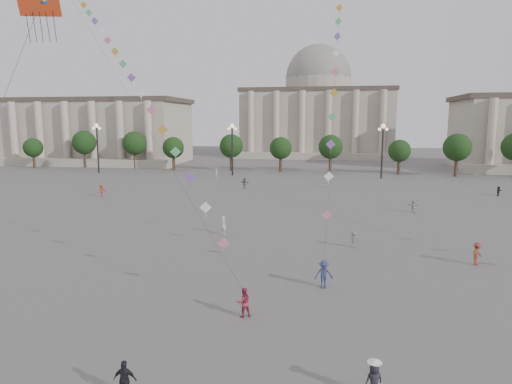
# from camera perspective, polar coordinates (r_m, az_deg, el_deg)

# --- Properties ---
(ground) EXTENTS (360.00, 360.00, 0.00)m
(ground) POSITION_cam_1_polar(r_m,az_deg,el_deg) (25.34, -4.82, -17.26)
(ground) COLOR #5D5957
(ground) RESTS_ON ground
(hall_west) EXTENTS (84.00, 26.22, 17.20)m
(hall_west) POSITION_cam_1_polar(r_m,az_deg,el_deg) (141.34, -25.29, 6.90)
(hall_west) COLOR #A29888
(hall_west) RESTS_ON ground
(hall_central) EXTENTS (48.30, 34.30, 35.50)m
(hall_central) POSITION_cam_1_polar(r_m,az_deg,el_deg) (151.36, 7.70, 9.93)
(hall_central) COLOR #A29888
(hall_central) RESTS_ON ground
(tree_row) EXTENTS (137.12, 5.12, 8.00)m
(tree_row) POSITION_cam_1_polar(r_m,az_deg,el_deg) (100.33, 6.47, 5.50)
(tree_row) COLOR #372B1B
(tree_row) RESTS_ON ground
(lamp_post_far_west) EXTENTS (2.00, 0.90, 10.65)m
(lamp_post_far_west) POSITION_cam_1_polar(r_m,az_deg,el_deg) (105.19, -19.24, 6.28)
(lamp_post_far_west) COLOR #262628
(lamp_post_far_west) RESTS_ON ground
(lamp_post_mid_west) EXTENTS (2.00, 0.90, 10.65)m
(lamp_post_mid_west) POSITION_cam_1_polar(r_m,az_deg,el_deg) (94.41, -2.99, 6.53)
(lamp_post_mid_west) COLOR #262628
(lamp_post_mid_west) RESTS_ON ground
(lamp_post_mid_east) EXTENTS (2.00, 0.90, 10.65)m
(lamp_post_mid_east) POSITION_cam_1_polar(r_m,az_deg,el_deg) (92.53, 15.55, 6.17)
(lamp_post_mid_east) COLOR #262628
(lamp_post_mid_east) RESTS_ON ground
(person_crowd_0) EXTENTS (0.99, 0.95, 1.65)m
(person_crowd_0) POSITION_cam_1_polar(r_m,az_deg,el_deg) (87.69, 9.18, 1.97)
(person_crowd_0) COLOR navy
(person_crowd_0) RESTS_ON ground
(person_crowd_2) EXTENTS (1.29, 1.26, 1.77)m
(person_crowd_2) POSITION_cam_1_polar(r_m,az_deg,el_deg) (71.79, -18.73, 0.16)
(person_crowd_2) COLOR maroon
(person_crowd_2) RESTS_ON ground
(person_crowd_4) EXTENTS (1.42, 1.05, 1.49)m
(person_crowd_4) POSITION_cam_1_polar(r_m,az_deg,el_deg) (79.18, 8.71, 1.19)
(person_crowd_4) COLOR silver
(person_crowd_4) RESTS_ON ground
(person_crowd_6) EXTENTS (1.01, 0.63, 1.50)m
(person_crowd_6) POSITION_cam_1_polar(r_m,az_deg,el_deg) (41.59, 12.10, -5.82)
(person_crowd_6) COLOR slate
(person_crowd_6) RESTS_ON ground
(person_crowd_7) EXTENTS (1.50, 0.52, 1.60)m
(person_crowd_7) POSITION_cam_1_polar(r_m,az_deg,el_deg) (59.40, 19.07, -1.68)
(person_crowd_7) COLOR #BCBCB7
(person_crowd_7) RESTS_ON ground
(person_crowd_8) EXTENTS (1.26, 1.35, 1.83)m
(person_crowd_8) POSITION_cam_1_polar(r_m,az_deg,el_deg) (39.79, 25.91, -6.96)
(person_crowd_8) COLOR brown
(person_crowd_8) RESTS_ON ground
(person_crowd_9) EXTENTS (1.19, 1.35, 1.48)m
(person_crowd_9) POSITION_cam_1_polar(r_m,az_deg,el_deg) (77.62, 28.05, 0.10)
(person_crowd_9) COLOR black
(person_crowd_9) RESTS_ON ground
(person_crowd_10) EXTENTS (0.46, 0.67, 1.81)m
(person_crowd_10) POSITION_cam_1_polar(r_m,az_deg,el_deg) (90.90, -4.95, 2.34)
(person_crowd_10) COLOR beige
(person_crowd_10) RESTS_ON ground
(person_crowd_12) EXTENTS (1.78, 1.03, 1.82)m
(person_crowd_12) POSITION_cam_1_polar(r_m,az_deg,el_deg) (76.41, -1.43, 1.14)
(person_crowd_12) COLOR slate
(person_crowd_12) RESTS_ON ground
(person_crowd_13) EXTENTS (0.80, 0.74, 1.83)m
(person_crowd_13) POSITION_cam_1_polar(r_m,az_deg,el_deg) (45.53, -4.08, -4.16)
(person_crowd_13) COLOR silver
(person_crowd_13) RESTS_ON ground
(tourist_4) EXTENTS (0.98, 0.48, 1.62)m
(tourist_4) POSITION_cam_1_polar(r_m,az_deg,el_deg) (20.60, -16.07, -21.61)
(tourist_4) COLOR black
(tourist_4) RESTS_ON ground
(kite_flyer_0) EXTENTS (1.04, 0.96, 1.73)m
(kite_flyer_0) POSITION_cam_1_polar(r_m,az_deg,el_deg) (26.91, -1.54, -13.61)
(kite_flyer_0) COLOR #972940
(kite_flyer_0) RESTS_ON ground
(kite_flyer_1) EXTENTS (1.38, 1.00, 1.93)m
(kite_flyer_1) POSITION_cam_1_polar(r_m,az_deg,el_deg) (31.45, 8.48, -10.14)
(kite_flyer_1) COLOR navy
(kite_flyer_1) RESTS_ON ground
(hat_person) EXTENTS (0.87, 0.72, 1.69)m
(hat_person) POSITION_cam_1_polar(r_m,az_deg,el_deg) (20.47, 14.55, -21.73)
(hat_person) COLOR black
(hat_person) RESTS_ON ground
(dragon_kite) EXTENTS (2.46, 4.10, 17.43)m
(dragon_kite) POSITION_cam_1_polar(r_m,az_deg,el_deg) (28.86, -25.46, 18.68)
(dragon_kite) COLOR red
(dragon_kite) RESTS_ON ground
(kite_train_west) EXTENTS (39.28, 42.87, 69.51)m
(kite_train_west) POSITION_cam_1_polar(r_m,az_deg,el_deg) (54.84, -19.45, 18.86)
(kite_train_west) COLOR #3F3F3F
(kite_train_west) RESTS_ON ground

